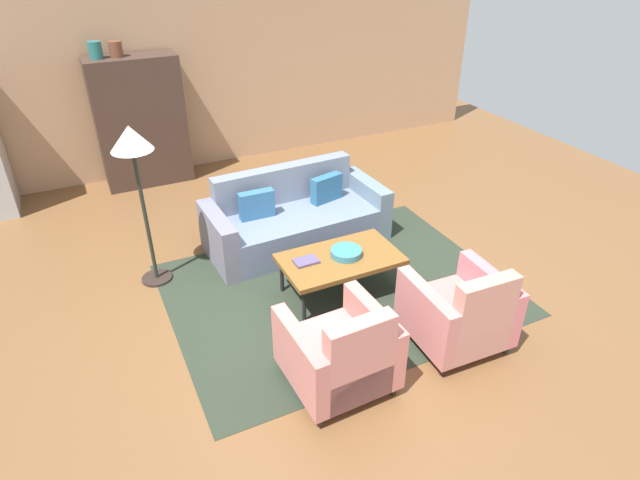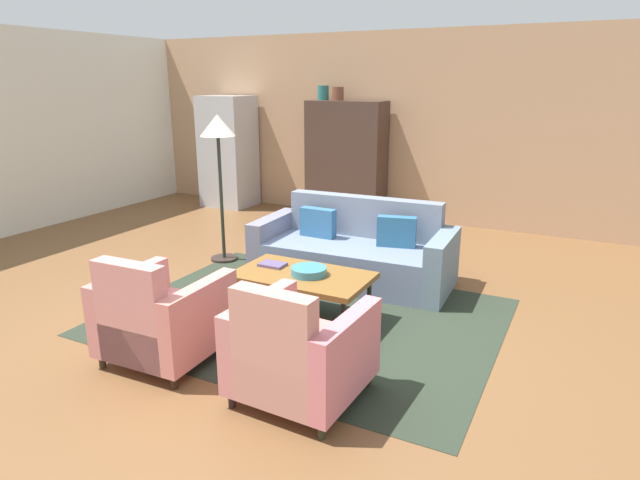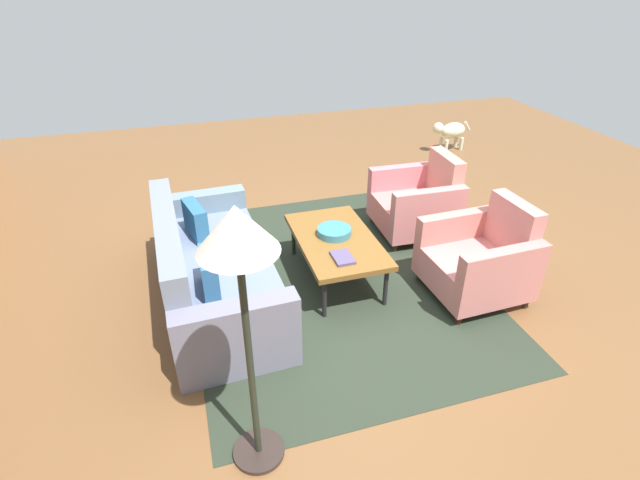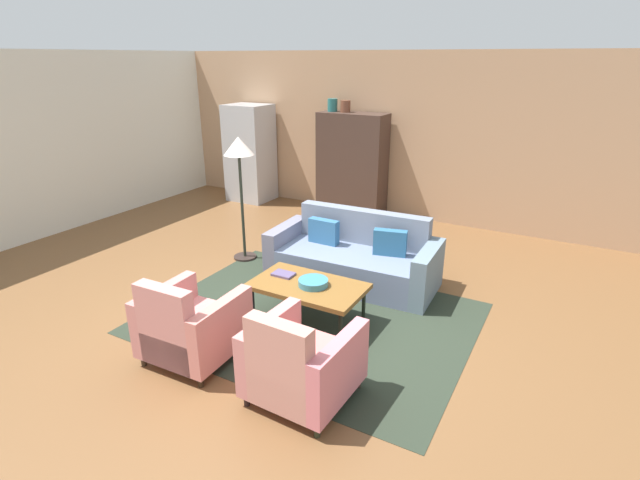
# 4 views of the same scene
# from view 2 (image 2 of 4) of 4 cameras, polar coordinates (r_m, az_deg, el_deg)

# --- Properties ---
(ground_plane) EXTENTS (11.54, 11.54, 0.00)m
(ground_plane) POSITION_cam_2_polar(r_m,az_deg,el_deg) (5.00, -4.73, -8.25)
(ground_plane) COLOR brown
(wall_back) EXTENTS (9.62, 0.12, 2.80)m
(wall_back) POSITION_cam_2_polar(r_m,az_deg,el_deg) (8.38, 10.36, 11.48)
(wall_back) COLOR tan
(wall_back) RESTS_ON ground
(area_rug) EXTENTS (3.40, 2.60, 0.01)m
(area_rug) POSITION_cam_2_polar(r_m,az_deg,el_deg) (5.02, -1.53, -8.05)
(area_rug) COLOR #283226
(area_rug) RESTS_ON ground
(couch) EXTENTS (2.14, 0.99, 0.86)m
(couch) POSITION_cam_2_polar(r_m,az_deg,el_deg) (5.87, 3.71, -1.40)
(couch) COLOR slate
(couch) RESTS_ON ground
(coffee_table) EXTENTS (1.20, 0.70, 0.44)m
(coffee_table) POSITION_cam_2_polar(r_m,az_deg,el_deg) (4.83, -1.85, -3.99)
(coffee_table) COLOR black
(coffee_table) RESTS_ON ground
(armchair_left) EXTENTS (0.83, 0.83, 0.88)m
(armchair_left) POSITION_cam_2_polar(r_m,az_deg,el_deg) (4.31, -16.58, -8.07)
(armchair_left) COLOR #3A1E13
(armchair_left) RESTS_ON ground
(armchair_right) EXTENTS (0.83, 0.83, 0.88)m
(armchair_right) POSITION_cam_2_polar(r_m,az_deg,el_deg) (3.65, -2.46, -11.99)
(armchair_right) COLOR #302B19
(armchair_right) RESTS_ON ground
(fruit_bowl) EXTENTS (0.32, 0.32, 0.07)m
(fruit_bowl) POSITION_cam_2_polar(r_m,az_deg,el_deg) (4.77, -1.18, -3.30)
(fruit_bowl) COLOR teal
(fruit_bowl) RESTS_ON coffee_table
(book_stack) EXTENTS (0.24, 0.16, 0.03)m
(book_stack) POSITION_cam_2_polar(r_m,az_deg,el_deg) (5.03, -5.02, -2.59)
(book_stack) COLOR #55486E
(book_stack) RESTS_ON coffee_table
(cabinet) EXTENTS (1.20, 0.51, 1.80)m
(cabinet) POSITION_cam_2_polar(r_m,az_deg,el_deg) (8.47, 2.78, 8.37)
(cabinet) COLOR #412E26
(cabinet) RESTS_ON ground
(vase_tall) EXTENTS (0.17, 0.17, 0.22)m
(vase_tall) POSITION_cam_2_polar(r_m,az_deg,el_deg) (8.56, 0.34, 15.24)
(vase_tall) COLOR #256867
(vase_tall) RESTS_ON cabinet
(vase_round) EXTENTS (0.17, 0.17, 0.20)m
(vase_round) POSITION_cam_2_polar(r_m,az_deg,el_deg) (8.45, 1.91, 15.16)
(vase_round) COLOR brown
(vase_round) RESTS_ON cabinet
(refrigerator) EXTENTS (0.80, 0.73, 1.85)m
(refrigerator) POSITION_cam_2_polar(r_m,az_deg,el_deg) (9.47, -9.63, 9.16)
(refrigerator) COLOR #B7BABF
(refrigerator) RESTS_ON ground
(floor_lamp) EXTENTS (0.40, 0.40, 1.72)m
(floor_lamp) POSITION_cam_2_polar(r_m,az_deg,el_deg) (6.37, -10.68, 10.39)
(floor_lamp) COLOR #2E2420
(floor_lamp) RESTS_ON ground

